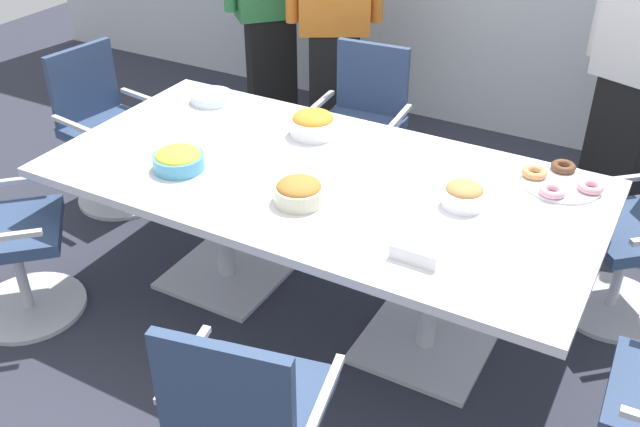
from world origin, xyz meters
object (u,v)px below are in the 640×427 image
donut_platter (561,181)px  snack_bowl_chips_orange (313,123)px  person_standing_0 (269,6)px  person_standing_1 (334,20)px  office_chair_5 (638,238)px  snack_bowl_chips_yellow (179,159)px  plate_stack (212,98)px  person_standing_2 (638,66)px  snack_bowl_pretzels (299,191)px  snack_bowl_cookies (464,194)px  office_chair_1 (108,136)px  napkin_pile (422,246)px  conference_table (320,199)px  office_chair_0 (361,134)px

donut_platter → snack_bowl_chips_orange: bearing=-175.7°
person_standing_0 → person_standing_1: person_standing_1 is taller
office_chair_5 → snack_bowl_chips_yellow: 2.13m
snack_bowl_chips_yellow → plate_stack: 0.74m
snack_bowl_chips_orange → office_chair_5: bearing=14.8°
person_standing_2 → snack_bowl_chips_yellow: (-1.60, -1.88, -0.10)m
person_standing_0 → plate_stack: bearing=62.1°
person_standing_0 → snack_bowl_chips_orange: 1.74m
person_standing_0 → person_standing_1: 0.56m
person_standing_0 → donut_platter: person_standing_0 is taller
person_standing_1 → snack_bowl_pretzels: size_ratio=8.22×
person_standing_2 → snack_bowl_cookies: 1.63m
person_standing_0 → donut_platter: 2.59m
office_chair_1 → office_chair_5: same height
snack_bowl_pretzels → plate_stack: snack_bowl_pretzels is taller
person_standing_1 → donut_platter: (1.70, -1.15, -0.12)m
person_standing_2 → napkin_pile: person_standing_2 is taller
office_chair_5 → snack_bowl_cookies: office_chair_5 is taller
conference_table → office_chair_0: (-0.33, 1.08, -0.22)m
snack_bowl_chips_yellow → person_standing_1: bearing=96.2°
conference_table → office_chair_5: bearing=29.6°
office_chair_1 → person_standing_1: 1.56m
conference_table → napkin_pile: (0.61, -0.33, 0.15)m
office_chair_1 → person_standing_2: bearing=124.0°
person_standing_1 → person_standing_2: size_ratio=0.99×
office_chair_0 → office_chair_5: size_ratio=1.00×
napkin_pile → snack_bowl_chips_yellow: bearing=176.2°
conference_table → person_standing_0: person_standing_0 is taller
person_standing_2 → napkin_pile: size_ratio=9.49×
person_standing_0 → donut_platter: size_ratio=4.88×
conference_table → person_standing_1: person_standing_1 is taller
office_chair_1 → snack_bowl_chips_orange: 1.45m
office_chair_1 → snack_bowl_pretzels: office_chair_1 is taller
office_chair_1 → napkin_pile: office_chair_1 is taller
person_standing_0 → plate_stack: 1.34m
snack_bowl_chips_yellow → person_standing_2: bearing=49.6°
office_chair_5 → person_standing_0: size_ratio=0.54×
office_chair_0 → plate_stack: office_chair_0 is taller
snack_bowl_chips_orange → napkin_pile: 1.06m
conference_table → office_chair_1: bearing=167.9°
snack_bowl_pretzels → napkin_pile: 0.58m
office_chair_5 → person_standing_1: (-2.05, 0.84, 0.48)m
office_chair_5 → person_standing_2: size_ratio=0.53×
conference_table → plate_stack: bearing=154.9°
person_standing_0 → napkin_pile: person_standing_0 is taller
office_chair_5 → snack_bowl_chips_yellow: (-1.85, -0.98, 0.39)m
office_chair_0 → office_chair_1: 1.49m
napkin_pile → office_chair_5: bearing=57.6°
conference_table → snack_bowl_chips_orange: bearing=123.8°
conference_table → snack_bowl_chips_orange: (-0.22, 0.33, 0.18)m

